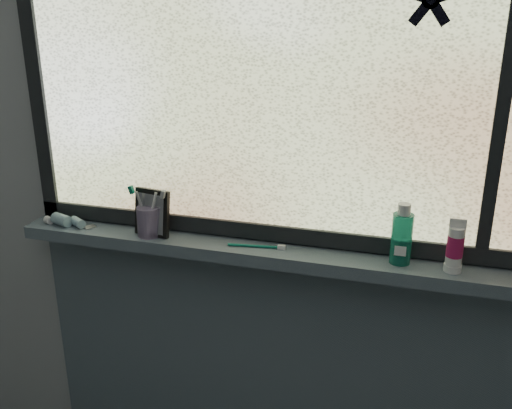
{
  "coord_description": "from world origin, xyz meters",
  "views": [
    {
      "loc": [
        0.4,
        -0.28,
        1.72
      ],
      "look_at": [
        0.01,
        1.05,
        1.22
      ],
      "focal_mm": 40.0,
      "sensor_mm": 36.0,
      "label": 1
    }
  ],
  "objects_px": {
    "toothbrush_cup": "(149,221)",
    "mouthwash_bottle": "(402,234)",
    "cream_tube": "(455,244)",
    "vanity_mirror": "(152,213)"
  },
  "relations": [
    {
      "from": "vanity_mirror",
      "to": "toothbrush_cup",
      "type": "bearing_deg",
      "value": -125.58
    },
    {
      "from": "vanity_mirror",
      "to": "mouthwash_bottle",
      "type": "relative_size",
      "value": 1.02
    },
    {
      "from": "cream_tube",
      "to": "toothbrush_cup",
      "type": "bearing_deg",
      "value": -179.69
    },
    {
      "from": "mouthwash_bottle",
      "to": "cream_tube",
      "type": "xyz_separation_m",
      "value": [
        0.14,
        -0.01,
        -0.01
      ]
    },
    {
      "from": "vanity_mirror",
      "to": "cream_tube",
      "type": "bearing_deg",
      "value": 8.45
    },
    {
      "from": "toothbrush_cup",
      "to": "mouthwash_bottle",
      "type": "xyz_separation_m",
      "value": [
        0.77,
        0.02,
        0.04
      ]
    },
    {
      "from": "toothbrush_cup",
      "to": "mouthwash_bottle",
      "type": "distance_m",
      "value": 0.77
    },
    {
      "from": "toothbrush_cup",
      "to": "vanity_mirror",
      "type": "bearing_deg",
      "value": 45.69
    },
    {
      "from": "vanity_mirror",
      "to": "toothbrush_cup",
      "type": "height_order",
      "value": "vanity_mirror"
    },
    {
      "from": "vanity_mirror",
      "to": "cream_tube",
      "type": "xyz_separation_m",
      "value": [
        0.9,
        -0.0,
        0.01
      ]
    }
  ]
}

